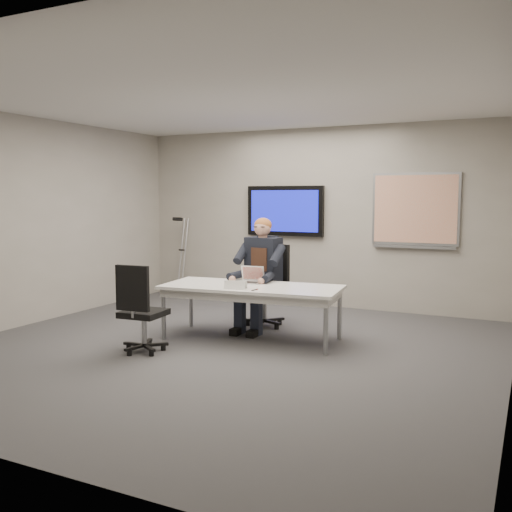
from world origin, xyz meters
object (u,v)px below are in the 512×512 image
at_px(office_chair_far, 267,301).
at_px(laptop, 250,279).
at_px(seated_person, 257,285).
at_px(conference_table, 252,292).
at_px(office_chair_near, 142,325).

relative_size(office_chair_far, laptop, 3.41).
height_order(seated_person, laptop, seated_person).
bearing_deg(conference_table, seated_person, 102.03).
distance_m(office_chair_far, laptop, 0.67).
xyz_separation_m(conference_table, office_chair_near, (-0.83, -1.07, -0.27)).
height_order(office_chair_near, seated_person, seated_person).
distance_m(office_chair_far, office_chair_near, 1.94).
xyz_separation_m(office_chair_far, seated_person, (-0.02, -0.27, 0.24)).
distance_m(conference_table, laptop, 0.25).
height_order(office_chair_far, seated_person, seated_person).
bearing_deg(office_chair_far, office_chair_near, -90.22).
xyz_separation_m(office_chair_far, laptop, (0.03, -0.56, 0.37)).
relative_size(office_chair_near, seated_person, 0.69).
distance_m(conference_table, seated_person, 0.50).
bearing_deg(laptop, seated_person, 88.93).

